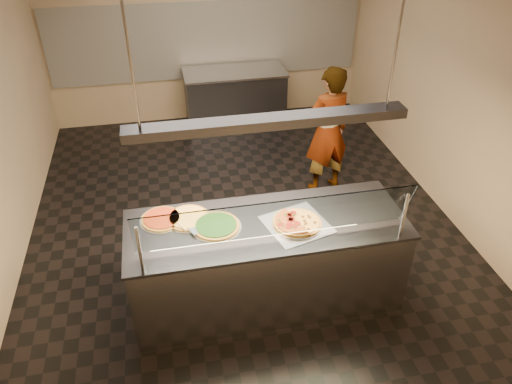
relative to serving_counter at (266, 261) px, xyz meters
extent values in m
cube|color=black|center=(0.00, 1.32, -0.48)|extent=(5.00, 6.00, 0.02)
cube|color=tan|center=(0.00, 4.33, 1.03)|extent=(5.00, 0.02, 3.00)
cube|color=tan|center=(0.00, -1.69, 1.03)|extent=(5.00, 0.02, 3.00)
cube|color=tan|center=(2.51, 1.32, 1.03)|extent=(0.02, 6.00, 3.00)
cube|color=silver|center=(0.00, 4.30, 0.83)|extent=(4.90, 0.02, 1.20)
cube|color=#B7B7BC|center=(0.00, 0.00, -0.02)|extent=(2.53, 0.90, 0.90)
cube|color=#36363B|center=(0.00, 0.00, 0.45)|extent=(2.57, 0.94, 0.03)
cylinder|color=#B7B7BC|center=(-1.12, -0.40, 0.68)|extent=(0.03, 0.03, 0.44)
cylinder|color=#B7B7BC|center=(1.12, -0.40, 0.68)|extent=(0.03, 0.03, 0.44)
cube|color=white|center=(0.00, -0.34, 0.76)|extent=(2.33, 0.18, 0.47)
cube|color=silver|center=(0.26, -0.07, 0.47)|extent=(0.66, 0.66, 0.01)
cylinder|color=silver|center=(0.26, -0.07, 0.47)|extent=(0.47, 0.47, 0.01)
cylinder|color=#670F0A|center=(0.26, 0.04, 0.52)|extent=(0.06, 0.06, 0.01)
cylinder|color=#670F0A|center=(0.22, 0.02, 0.52)|extent=(0.06, 0.06, 0.01)
cylinder|color=#670F0A|center=(0.20, 0.01, 0.52)|extent=(0.06, 0.06, 0.01)
cylinder|color=#670F0A|center=(0.22, -0.03, 0.52)|extent=(0.06, 0.06, 0.01)
cylinder|color=#670F0A|center=(0.20, -0.05, 0.52)|extent=(0.06, 0.06, 0.01)
cylinder|color=#670F0A|center=(0.21, -0.07, 0.52)|extent=(0.06, 0.06, 0.01)
cylinder|color=#670F0A|center=(0.10, -0.10, 0.52)|extent=(0.06, 0.06, 0.01)
cylinder|color=#670F0A|center=(0.18, -0.11, 0.52)|extent=(0.06, 0.06, 0.01)
cylinder|color=#670F0A|center=(0.16, -0.16, 0.52)|extent=(0.06, 0.06, 0.01)
cylinder|color=#670F0A|center=(0.21, -0.16, 0.52)|extent=(0.06, 0.06, 0.01)
cylinder|color=#670F0A|center=(0.25, -0.12, 0.52)|extent=(0.06, 0.06, 0.01)
cube|color=#19590F|center=(0.25, 0.01, 0.52)|extent=(0.02, 0.02, 0.01)
cube|color=#19590F|center=(0.18, 0.03, 0.52)|extent=(0.02, 0.02, 0.01)
cube|color=#19590F|center=(0.18, 0.01, 0.52)|extent=(0.02, 0.02, 0.01)
cube|color=#19590F|center=(0.11, -0.04, 0.52)|extent=(0.02, 0.02, 0.01)
cube|color=#19590F|center=(0.11, -0.09, 0.52)|extent=(0.02, 0.01, 0.01)
cube|color=#19590F|center=(0.12, -0.14, 0.52)|extent=(0.01, 0.02, 0.01)
cube|color=#19590F|center=(0.20, -0.17, 0.52)|extent=(0.02, 0.02, 0.01)
cube|color=#19590F|center=(0.24, -0.14, 0.52)|extent=(0.02, 0.02, 0.01)
sphere|color=#513014|center=(0.29, -0.17, 0.50)|extent=(0.03, 0.03, 0.03)
sphere|color=#513014|center=(0.33, -0.20, 0.50)|extent=(0.03, 0.03, 0.03)
sphere|color=#513014|center=(0.32, -0.12, 0.50)|extent=(0.03, 0.03, 0.03)
sphere|color=#513014|center=(0.33, -0.11, 0.50)|extent=(0.03, 0.03, 0.03)
sphere|color=#513014|center=(0.42, -0.12, 0.50)|extent=(0.03, 0.03, 0.03)
sphere|color=#513014|center=(0.33, -0.07, 0.50)|extent=(0.03, 0.03, 0.03)
sphere|color=#513014|center=(0.39, -0.04, 0.50)|extent=(0.03, 0.03, 0.03)
sphere|color=#513014|center=(0.39, -0.01, 0.50)|extent=(0.03, 0.03, 0.03)
sphere|color=#513014|center=(0.33, -0.01, 0.50)|extent=(0.03, 0.03, 0.03)
cylinder|color=silver|center=(-0.46, 0.04, 0.47)|extent=(0.46, 0.46, 0.01)
cylinder|color=brown|center=(-0.46, 0.04, 0.48)|extent=(0.43, 0.43, 0.02)
cylinder|color=black|center=(-0.46, 0.04, 0.49)|extent=(0.37, 0.37, 0.01)
cylinder|color=silver|center=(-0.70, 0.21, 0.47)|extent=(0.42, 0.42, 0.01)
cylinder|color=brown|center=(-0.70, 0.21, 0.48)|extent=(0.39, 0.39, 0.02)
cylinder|color=gold|center=(-0.70, 0.21, 0.49)|extent=(0.34, 0.34, 0.01)
cylinder|color=silver|center=(-0.93, 0.24, 0.47)|extent=(0.41, 0.41, 0.01)
cylinder|color=brown|center=(-0.93, 0.24, 0.48)|extent=(0.38, 0.38, 0.02)
cylinder|color=maroon|center=(-0.93, 0.24, 0.49)|extent=(0.33, 0.33, 0.01)
cube|color=#B7B7BC|center=(-0.63, 0.01, 0.49)|extent=(0.17, 0.16, 0.00)
cylinder|color=tan|center=(-0.76, 0.07, 0.49)|extent=(0.08, 0.14, 0.02)
cube|color=#36363B|center=(0.35, 3.87, -0.02)|extent=(1.55, 0.70, 0.90)
cube|color=#B7B7BC|center=(0.35, 3.87, 0.45)|extent=(1.59, 0.74, 0.03)
imported|color=#2C2C34|center=(1.18, 1.79, 0.38)|extent=(0.69, 0.54, 1.68)
cube|color=#36363B|center=(0.00, 0.00, 1.48)|extent=(2.30, 0.18, 0.08)
cylinder|color=#B7B7BC|center=(-1.00, 0.00, 2.03)|extent=(0.02, 0.02, 1.01)
cylinder|color=#B7B7BC|center=(1.00, 0.00, 2.03)|extent=(0.02, 0.02, 1.01)
camera|label=1|loc=(-0.82, -3.51, 3.25)|focal=35.00mm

